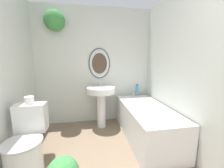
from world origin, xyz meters
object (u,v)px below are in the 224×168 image
at_px(pedestal_sink, 101,98).
at_px(toilet_paper_roll, 29,100).
at_px(bathtub, 146,121).
at_px(shampoo_bottle, 137,89).
at_px(toilet, 27,145).

distance_m(pedestal_sink, toilet_paper_roll, 1.27).
distance_m(bathtub, shampoo_bottle, 0.80).
distance_m(toilet, pedestal_sink, 1.41).
xyz_separation_m(pedestal_sink, shampoo_bottle, (0.80, 0.16, 0.12)).
bearing_deg(shampoo_bottle, bathtub, -96.64).
distance_m(bathtub, toilet_paper_roll, 1.82).
bearing_deg(pedestal_sink, bathtub, -35.40).
xyz_separation_m(shampoo_bottle, toilet_paper_roll, (-1.81, -0.89, 0.10)).
bearing_deg(toilet, pedestal_sink, 43.15).
height_order(pedestal_sink, shampoo_bottle, pedestal_sink).
height_order(shampoo_bottle, toilet_paper_roll, toilet_paper_roll).
height_order(pedestal_sink, toilet_paper_roll, pedestal_sink).
relative_size(bathtub, toilet_paper_roll, 14.12).
relative_size(toilet, bathtub, 0.50).
bearing_deg(pedestal_sink, shampoo_bottle, 11.27).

